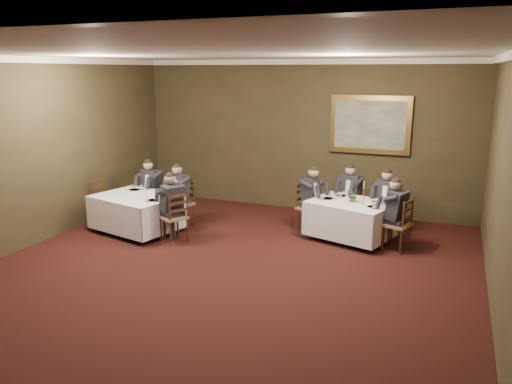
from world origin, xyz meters
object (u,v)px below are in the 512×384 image
Objects in this scene: table_main at (350,217)px; candlestick at (363,196)px; diner_sec_backright at (181,202)px; chair_sec_endleft at (105,210)px; painting at (370,125)px; chair_main_endleft at (308,217)px; diner_main_endright at (397,223)px; diner_main_endleft at (309,206)px; centerpiece at (353,195)px; chair_sec_backleft at (153,206)px; chair_main_backleft at (350,213)px; diner_main_backleft at (351,203)px; table_second at (137,211)px; chair_main_endright at (397,235)px; diner_main_backright at (387,209)px; chair_main_backright at (387,220)px; diner_sec_backleft at (152,196)px; chair_sec_endright at (174,227)px; chair_sec_backright at (182,212)px; diner_sec_endright at (174,216)px.

table_main is 3.91× the size of candlestick.
table_main is 3.56m from diner_sec_backright.
chair_sec_endleft is 6.11m from painting.
chair_main_endleft is 0.74× the size of diner_main_endright.
diner_main_endleft is 1.06m from centerpiece.
chair_sec_backleft is 5.16m from painting.
chair_main_backleft is 0.23m from diner_main_backleft.
painting is (0.93, 1.49, 1.80)m from chair_main_endleft.
table_second is 5.17m from chair_main_endright.
table_main is 0.98m from chair_main_endleft.
diner_main_backleft and diner_main_backright have the same top height.
diner_main_backright is at bearing 90.00° from chair_main_backright.
candlestick is (4.65, 0.14, 0.42)m from diner_sec_backleft.
diner_main_backright and diner_main_endright have the same top height.
painting is at bearing -146.83° from chair_sec_backleft.
diner_sec_backleft reaches higher than chair_main_backright.
candlestick reaches higher than chair_main_endleft.
diner_main_endleft is at bearing 23.68° from table_second.
diner_main_backright is 1.35× the size of chair_sec_backleft.
diner_main_endright is 1.00m from centerpiece.
chair_sec_endright is at bearing 49.56° from diner_main_backright.
diner_main_endright is at bearing 153.77° from diner_main_backleft.
diner_sec_backright is at bearing -174.77° from candlestick.
diner_main_backright and diner_main_endleft have the same top height.
chair_main_backleft and chair_main_endright have the same top height.
centerpiece reaches higher than table_main.
diner_main_endleft is 2.71m from chair_sec_backright.
chair_sec_backleft is (-4.40, -0.21, -0.17)m from table_main.
diner_main_endright is (0.30, -0.90, 0.00)m from diner_main_backright.
candlestick reaches higher than table_main.
diner_main_endright is (5.08, 0.88, 0.06)m from table_second.
chair_main_endleft is at bearing -25.77° from diner_sec_endright.
chair_sec_backleft is 0.74× the size of diner_sec_backleft.
diner_main_backleft is 1.57m from diner_main_endright.
diner_main_endleft reaches higher than candlestick.
diner_main_endright reaches higher than chair_main_endleft.
painting reaches higher than centerpiece.
candlestick is at bearing 88.64° from diner_main_endleft.
chair_sec_backright is 1.73m from chair_sec_endleft.
diner_sec_backleft is at bearing 11.32° from chair_sec_backright.
chair_main_endleft is (-0.76, -0.59, 0.00)m from chair_main_backleft.
chair_main_endleft is at bearing 33.98° from diner_main_backright.
chair_main_backright is 1.00× the size of chair_sec_endleft.
chair_sec_backleft is at bearing 9.84° from diner_sec_backright.
chair_sec_backleft is at bearing -90.00° from diner_sec_backleft.
table_main is 1.81× the size of chair_sec_backright.
centerpiece is 2.12m from painting.
painting is at bearing 97.60° from candlestick.
chair_sec_endleft is at bearing 104.03° from diner_sec_endright.
diner_main_endleft is 1.35× the size of chair_sec_backleft.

